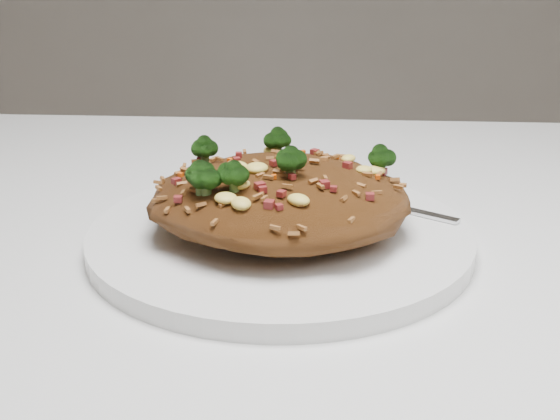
% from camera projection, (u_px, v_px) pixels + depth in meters
% --- Properties ---
extents(dining_table, '(1.20, 0.80, 0.75)m').
position_uv_depth(dining_table, '(350.00, 367.00, 0.60)').
color(dining_table, white).
rests_on(dining_table, ground).
extents(plate, '(0.29, 0.29, 0.01)m').
position_uv_depth(plate, '(280.00, 237.00, 0.58)').
color(plate, white).
rests_on(plate, dining_table).
extents(fried_rice, '(0.19, 0.17, 0.07)m').
position_uv_depth(fried_rice, '(279.00, 189.00, 0.57)').
color(fried_rice, brown).
rests_on(fried_rice, plate).
extents(fork, '(0.15, 0.10, 0.00)m').
position_uv_depth(fork, '(373.00, 202.00, 0.63)').
color(fork, silver).
rests_on(fork, plate).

